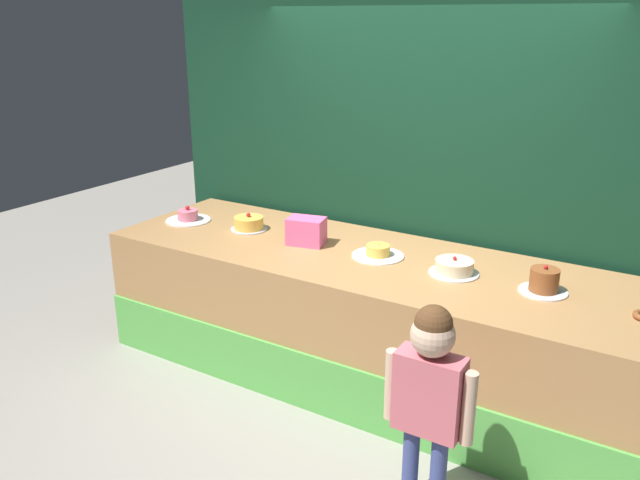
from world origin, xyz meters
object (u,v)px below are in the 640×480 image
at_px(cake_far_left, 188,217).
at_px(cake_center, 378,252).
at_px(pink_box, 306,231).
at_px(cake_far_right, 544,282).
at_px(child_figure, 429,387).
at_px(cake_right, 454,267).
at_px(cake_left, 249,224).

distance_m(cake_far_left, cake_center, 1.63).
height_order(pink_box, cake_far_right, pink_box).
distance_m(child_figure, cake_right, 1.14).
bearing_deg(cake_far_right, child_figure, -103.11).
distance_m(child_figure, cake_far_right, 1.14).
bearing_deg(cake_far_right, cake_left, 179.17).
height_order(cake_center, cake_far_right, cake_far_right).
bearing_deg(cake_center, cake_right, -3.04).
bearing_deg(child_figure, cake_far_left, 156.99).
bearing_deg(cake_right, child_figure, -75.05).
distance_m(cake_far_left, cake_left, 0.55).
relative_size(pink_box, cake_far_left, 0.73).
xyz_separation_m(child_figure, cake_far_right, (0.25, 1.09, 0.20)).
xyz_separation_m(pink_box, cake_far_left, (-1.09, -0.03, -0.06)).
height_order(child_figure, cake_left, child_figure).
distance_m(cake_left, cake_far_right, 2.18).
bearing_deg(cake_right, cake_far_left, -178.95).
distance_m(pink_box, cake_far_left, 1.09).
height_order(cake_left, cake_right, cake_left).
distance_m(cake_left, cake_center, 1.09).
relative_size(cake_far_left, cake_left, 1.26).
distance_m(cake_right, cake_far_right, 0.54).
distance_m(child_figure, cake_left, 2.23).
distance_m(child_figure, pink_box, 1.76).
distance_m(pink_box, cake_far_right, 1.63).
distance_m(cake_far_left, cake_far_right, 2.72).
xyz_separation_m(cake_far_left, cake_center, (1.63, 0.07, -0.00)).
distance_m(cake_left, cake_right, 1.63).
bearing_deg(cake_far_right, pink_box, -179.52).
relative_size(cake_center, cake_far_right, 1.24).
bearing_deg(child_figure, cake_far_right, 76.89).
relative_size(cake_left, cake_center, 0.79).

